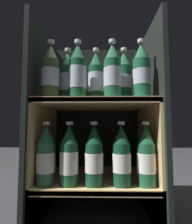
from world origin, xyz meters
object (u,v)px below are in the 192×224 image
at_px(bottle_upper_front_1, 78,73).
at_px(bottle_upper_back_2, 124,78).
at_px(bottle_upper_front_3, 142,72).
at_px(bottle_lower_front_0, 46,157).
at_px(bottle_lower_front_1, 69,157).
at_px(bottle_lower_front_2, 94,157).
at_px(bottle_lower_front_4, 146,157).
at_px(bottle_upper_front_0, 50,73).
at_px(bottle_upper_back_0, 68,78).
at_px(bottle_lower_front_3, 122,157).
at_px(bottle_upper_front_2, 112,73).
at_px(bottle_upper_back_1, 95,78).

relative_size(bottle_upper_front_1, bottle_upper_back_2, 1.00).
distance_m(bottle_upper_front_1, bottle_upper_back_2, 0.23).
bearing_deg(bottle_upper_back_2, bottle_upper_front_3, -53.31).
relative_size(bottle_upper_front_1, bottle_lower_front_0, 1.00).
distance_m(bottle_lower_front_1, bottle_lower_front_2, 0.10).
bearing_deg(bottle_lower_front_4, bottle_upper_back_2, 131.39).
height_order(bottle_lower_front_2, bottle_lower_front_4, same).
bearing_deg(bottle_upper_front_3, bottle_upper_front_0, 180.00).
bearing_deg(bottle_lower_front_4, bottle_upper_front_3, 180.00).
bearing_deg(bottle_upper_back_0, bottle_upper_back_2, 0.00).
bearing_deg(bottle_lower_front_3, bottle_upper_front_3, 0.00).
bearing_deg(bottle_upper_front_2, bottle_lower_front_1, 180.00).
xyz_separation_m(bottle_lower_front_0, bottle_lower_front_4, (0.42, 0.00, 0.00)).
bearing_deg(bottle_upper_front_2, bottle_upper_front_1, -180.00).
bearing_deg(bottle_upper_back_1, bottle_lower_front_1, -142.12).
distance_m(bottle_upper_front_1, bottle_upper_back_1, 0.11).
distance_m(bottle_upper_back_2, bottle_lower_front_3, 0.37).
xyz_separation_m(bottle_upper_back_2, bottle_lower_front_0, (-0.34, -0.08, -0.36)).
distance_m(bottle_lower_front_2, bottle_lower_front_3, 0.11).
bearing_deg(bottle_lower_front_2, bottle_upper_front_3, 0.00).
height_order(bottle_upper_front_0, bottle_upper_front_1, same).
height_order(bottle_upper_front_1, bottle_lower_front_2, bottle_upper_front_1).
bearing_deg(bottle_upper_back_2, bottle_upper_back_0, 180.00).
bearing_deg(bottle_upper_front_0, bottle_upper_back_2, 14.21).
xyz_separation_m(bottle_upper_front_3, bottle_lower_front_1, (-0.31, 0.00, -0.36)).
relative_size(bottle_upper_back_2, bottle_lower_front_1, 1.00).
distance_m(bottle_upper_back_2, bottle_lower_front_0, 0.50).
bearing_deg(bottle_upper_front_3, bottle_upper_back_2, 126.69).
relative_size(bottle_lower_front_2, bottle_lower_front_3, 1.00).
xyz_separation_m(bottle_lower_front_1, bottle_lower_front_2, (0.10, -0.00, 0.00)).
bearing_deg(bottle_upper_back_0, bottle_lower_front_0, -130.16).
relative_size(bottle_upper_front_1, bottle_upper_back_0, 1.00).
relative_size(bottle_upper_back_1, bottle_lower_front_2, 1.00).
bearing_deg(bottle_upper_back_2, bottle_upper_back_1, 180.00).
bearing_deg(bottle_upper_front_2, bottle_lower_front_2, -180.00).
bearing_deg(bottle_upper_front_3, bottle_lower_front_4, 0.00).
bearing_deg(bottle_lower_front_3, bottle_upper_back_0, 161.05).
relative_size(bottle_upper_front_2, bottle_lower_front_0, 1.00).
relative_size(bottle_upper_back_1, bottle_upper_back_2, 1.00).
height_order(bottle_upper_back_1, bottle_lower_front_0, bottle_upper_back_1).
height_order(bottle_upper_back_2, bottle_lower_front_3, bottle_upper_back_2).
bearing_deg(bottle_upper_back_1, bottle_upper_back_2, 0.00).
xyz_separation_m(bottle_upper_front_0, bottle_lower_front_3, (0.30, 0.00, -0.36)).
height_order(bottle_upper_front_1, bottle_lower_front_4, bottle_upper_front_1).
bearing_deg(bottle_lower_front_4, bottle_upper_back_0, 166.37).
distance_m(bottle_upper_front_0, bottle_lower_front_0, 0.36).
xyz_separation_m(bottle_upper_front_2, bottle_upper_back_2, (0.06, 0.08, 0.00)).
height_order(bottle_upper_back_2, bottle_lower_front_2, bottle_upper_back_2).
xyz_separation_m(bottle_upper_front_2, bottle_lower_front_1, (-0.18, 0.00, -0.36)).
bearing_deg(bottle_lower_front_3, bottle_upper_front_1, -180.00).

